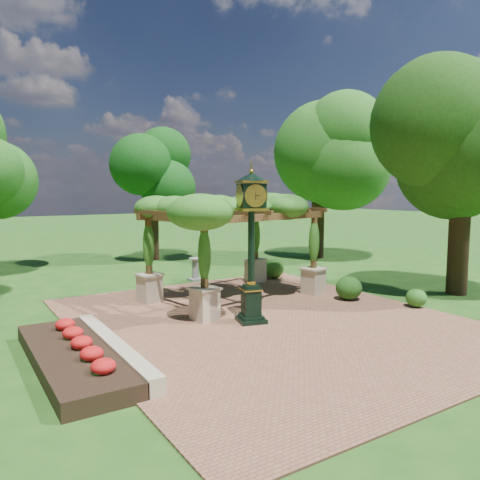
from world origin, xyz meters
TOP-DOWN VIEW (x-y plane):
  - ground at (0.00, 0.00)m, footprint 120.00×120.00m
  - brick_plaza at (0.00, 1.00)m, footprint 10.00×12.00m
  - border_wall at (-4.60, 0.50)m, footprint 0.35×5.00m
  - flower_bed at (-5.50, 0.50)m, footprint 1.50×5.00m
  - pedestal_clock at (-0.51, 1.12)m, footprint 1.03×1.03m
  - pergola at (0.66, 3.90)m, footprint 6.23×4.51m
  - sundial at (0.98, 7.49)m, footprint 0.54×0.54m
  - shrub_front at (4.84, -0.29)m, footprint 0.84×0.84m
  - shrub_mid at (3.76, 1.57)m, footprint 0.96×0.96m
  - shrub_back at (3.91, 6.03)m, footprint 1.12×1.12m
  - tree_north at (1.73, 13.85)m, footprint 3.18×3.18m
  - tree_east_far at (9.62, 9.70)m, footprint 4.99×4.99m
  - tree_east_near at (7.81, 0.25)m, footprint 4.13×4.13m

SIDE VIEW (x-z plane):
  - ground at x=0.00m, z-range 0.00..0.00m
  - brick_plaza at x=0.00m, z-range 0.00..0.04m
  - flower_bed at x=-5.50m, z-range 0.00..0.36m
  - border_wall at x=-4.60m, z-range 0.00..0.40m
  - shrub_front at x=4.84m, z-range 0.04..0.62m
  - sundial at x=0.98m, z-range -0.06..0.88m
  - shrub_back at x=3.91m, z-range 0.04..0.83m
  - shrub_mid at x=3.76m, z-range 0.04..0.83m
  - pedestal_clock at x=-0.51m, z-range 0.42..4.68m
  - pergola at x=0.66m, z-range 1.15..4.74m
  - tree_north at x=1.73m, z-range 1.21..7.83m
  - tree_east_near at x=7.81m, z-range 1.48..9.50m
  - tree_east_far at x=9.62m, z-range 1.74..11.02m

